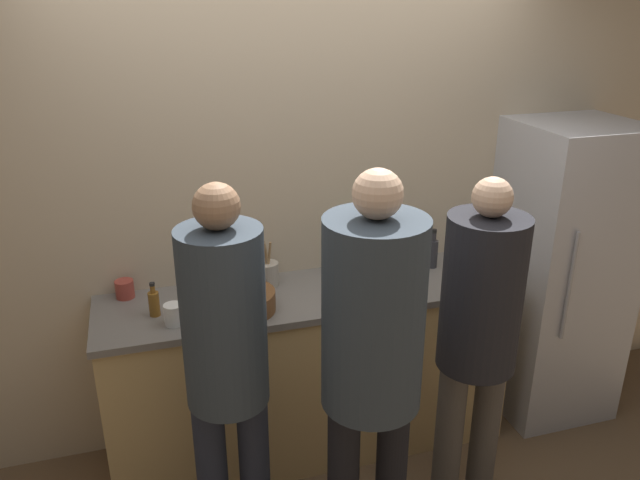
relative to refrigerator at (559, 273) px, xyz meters
The scene contains 13 objects.
wall_back 1.56m from the refrigerator, 167.63° to the left, with size 5.20×0.06×2.60m.
counter 1.51m from the refrigerator, behind, with size 2.10×0.59×0.93m.
refrigerator is the anchor object (origin of this frame).
person_left 2.06m from the refrigerator, 163.42° to the right, with size 0.32×0.32×1.72m.
person_center 1.67m from the refrigerator, 151.11° to the right, with size 0.38×0.38×1.79m.
person_right 1.07m from the refrigerator, 145.39° to the right, with size 0.35×0.35×1.65m.
fruit_bowl 1.82m from the refrigerator, behind, with size 0.31×0.31×0.14m.
utensil_crock 1.66m from the refrigerator, behind, with size 0.11×0.11×0.24m.
bottle_dark 0.77m from the refrigerator, behind, with size 0.05×0.05×0.22m.
bottle_amber 2.22m from the refrigerator, behind, with size 0.05×0.05×0.17m.
cup_red 2.36m from the refrigerator, behind, with size 0.09×0.09×0.09m.
cup_white 2.15m from the refrigerator, behind, with size 0.09×0.09×0.10m.
potted_plant 1.16m from the refrigerator, 168.91° to the left, with size 0.18×0.18×0.28m.
Camera 1 is at (-0.76, -2.39, 2.34)m, focal length 35.00 mm.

